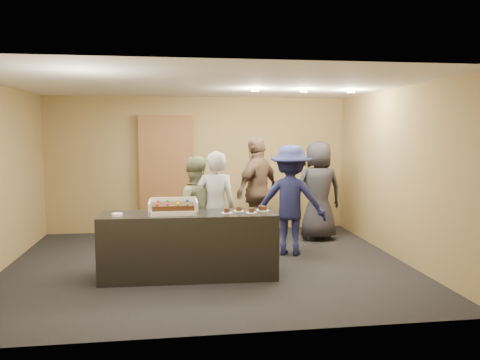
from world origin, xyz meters
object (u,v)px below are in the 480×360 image
Objects in this scene: person_dark_suit at (318,191)px; person_sage_man at (194,210)px; serving_counter at (189,245)px; person_brown_extra at (258,191)px; storage_cabinet at (166,174)px; person_server_grey at (215,208)px; plate_stack at (117,215)px; cake_box at (173,210)px; person_navy_man at (291,200)px; sheet_cake at (173,206)px.

person_sage_man is at bearing 23.93° from person_dark_suit.
person_brown_extra is at bearing 55.51° from serving_counter.
person_server_grey is (0.76, -2.40, -0.31)m from storage_cabinet.
person_sage_man is 0.85× the size of person_brown_extra.
storage_cabinet is at bearing -81.85° from person_sage_man.
person_dark_suit reaches higher than person_sage_man.
cake_box is at bearing 8.34° from plate_stack.
serving_counter is at bearing 35.06° from person_dark_suit.
person_navy_man is at bearing 47.89° from person_dark_suit.
cake_box is at bearing 89.11° from sheet_cake.
sheet_cake is 0.75m from plate_stack.
plate_stack is at bearing -101.08° from storage_cabinet.
person_dark_suit is at bearing -155.79° from person_sage_man.
cake_box reaches higher than sheet_cake.
serving_counter is 17.04× the size of plate_stack.
sheet_cake reaches higher than plate_stack.
plate_stack is (-0.95, -0.08, 0.47)m from serving_counter.
person_sage_man is (1.05, 0.82, -0.10)m from plate_stack.
serving_counter is at bearing -6.59° from cake_box.
sheet_cake is 0.87m from person_server_grey.
person_dark_suit is (2.04, 1.36, 0.06)m from person_server_grey.
person_brown_extra is (2.22, 1.82, 0.04)m from plate_stack.
person_sage_man is at bearing 67.08° from sheet_cake.
person_brown_extra reaches higher than person_navy_man.
serving_counter is 3.66× the size of cake_box.
person_dark_suit is (2.35, 1.21, 0.10)m from person_sage_man.
sheet_cake is at bearing -90.89° from cake_box.
person_sage_man reaches higher than serving_counter.
storage_cabinet is at bearing 92.68° from cake_box.
serving_counter is at bearing -0.00° from sheet_cake.
cake_box is 4.66× the size of plate_stack.
cake_box is at bearing -87.32° from storage_cabinet.
plate_stack is at bearing -173.14° from serving_counter.
serving_counter is 0.83m from person_server_grey.
sheet_cake is 0.31× the size of person_navy_man.
person_brown_extra is (1.62, -1.25, -0.21)m from storage_cabinet.
sheet_cake is at bearing 5.45° from person_brown_extra.
person_sage_man is (0.31, 0.71, -0.13)m from cake_box.
sheet_cake is at bearing 6.50° from plate_stack.
plate_stack is at bearing -173.50° from sheet_cake.
person_server_grey is (1.36, 0.67, -0.06)m from plate_stack.
storage_cabinet is 2.98m from cake_box.
person_dark_suit is (2.80, -1.05, -0.24)m from storage_cabinet.
person_navy_man is at bearing 26.97° from cake_box.
cake_box is 2.26m from person_brown_extra.
person_dark_suit is at bearing 40.19° from serving_counter.
cake_box is at bearing 32.46° from person_dark_suit.
storage_cabinet is 1.22× the size of person_brown_extra.
plate_stack is at bearing -171.66° from cake_box.
person_server_grey is at bearing 30.33° from person_dark_suit.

